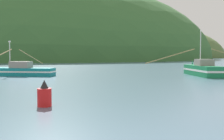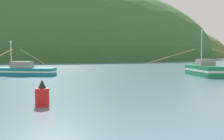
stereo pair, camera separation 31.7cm
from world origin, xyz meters
name	(u,v)px [view 2 (the right image)]	position (x,y,z in m)	size (l,w,h in m)	color
hill_mid_left	(50,59)	(10.61, 181.84, 0.00)	(219.52, 175.61, 96.52)	#386633
hill_far_left	(58,58)	(21.99, 232.88, 0.00)	(80.43, 64.35, 66.79)	#516B38
hill_far_center	(162,58)	(109.49, 214.62, 0.00)	(117.16, 93.73, 53.70)	#516B38
fishing_boat_teal	(18,71)	(-5.48, 37.71, 0.73)	(11.07, 17.33, 5.00)	#147F84
fishing_boat_green	(204,70)	(19.93, 29.61, 0.88)	(16.25, 9.34, 6.61)	#197A47
channel_buoy	(42,95)	(-3.44, 12.46, 0.65)	(0.83, 0.83, 1.57)	red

